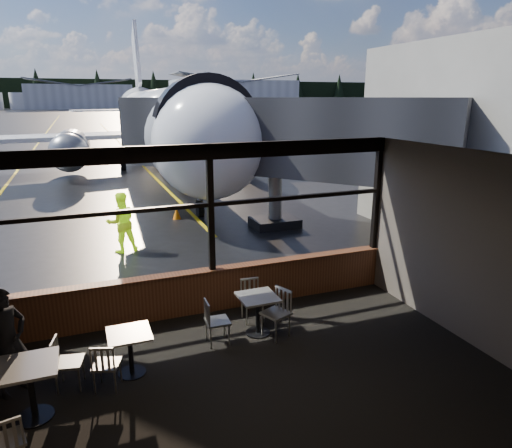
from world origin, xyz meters
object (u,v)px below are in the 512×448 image
chair_mid_s (107,365)px  ground_crew (121,222)px  chair_near_e (276,314)px  jet_bridge (270,154)px  cone_nose (177,213)px  cafe_table_mid (131,353)px  chair_near_n (252,301)px  cafe_table_near (258,315)px  chair_left_s (7,441)px  chair_mid_w (69,363)px  cafe_table_left (32,392)px  chair_near_w (217,322)px  passenger (8,342)px  airliner (157,79)px

chair_mid_s → ground_crew: 6.73m
chair_near_e → ground_crew: bearing=-2.8°
jet_bridge → cone_nose: size_ratio=27.03×
chair_near_e → ground_crew: (-2.19, 6.15, 0.41)m
cafe_table_mid → chair_near_n: 2.68m
cafe_table_near → cone_nose: cafe_table_near is taller
chair_left_s → chair_mid_w: bearing=53.5°
cafe_table_left → chair_mid_s: bearing=18.6°
jet_bridge → chair_near_e: size_ratio=12.36×
cafe_table_near → chair_mid_w: size_ratio=0.91×
cafe_table_near → chair_near_w: chair_near_w is taller
chair_near_n → chair_near_e: bearing=107.3°
chair_near_w → passenger: 3.34m
chair_mid_s → ground_crew: size_ratio=0.46×
cafe_table_near → chair_mid_s: bearing=-165.0°
cafe_table_mid → ground_crew: bearing=85.7°
cafe_table_mid → chair_near_w: chair_near_w is taller
chair_mid_s → chair_mid_w: 0.59m
airliner → ground_crew: size_ratio=20.10×
cafe_table_mid → chair_near_e: size_ratio=0.79×
cafe_table_left → chair_mid_s: cafe_table_left is taller
airliner → chair_mid_s: 22.70m
cafe_table_mid → jet_bridge: bearing=53.0°
chair_near_e → cone_nose: bearing=-22.6°
cafe_table_near → chair_near_e: chair_near_e is taller
cafe_table_left → chair_mid_w: size_ratio=1.00×
cafe_table_left → ground_crew: ground_crew is taller
cafe_table_left → chair_near_n: size_ratio=0.98×
jet_bridge → chair_left_s: (-7.08, -8.79, -2.11)m
chair_near_e → passenger: size_ratio=0.55×
airliner → ground_crew: 16.11m
chair_near_e → cafe_table_near: bearing=27.2°
cafe_table_near → ground_crew: ground_crew is taller
chair_left_s → chair_near_n: bearing=19.6°
airliner → passenger: (-5.95, -21.24, -4.55)m
passenger → ground_crew: size_ratio=0.97×
passenger → jet_bridge: bearing=-1.1°
jet_bridge → chair_near_e: bearing=-111.9°
chair_near_w → chair_left_s: 3.72m
airliner → ground_crew: airliner is taller
chair_mid_w → passenger: (-0.80, 0.18, 0.43)m
chair_near_n → cone_nose: size_ratio=2.01×
chair_near_n → airliner: bearing=-91.4°
chair_mid_s → chair_mid_w: bearing=175.5°
chair_near_w → cone_nose: bearing=175.1°
chair_left_s → cone_nose: 11.85m
jet_bridge → chair_mid_s: 9.77m
chair_left_s → ground_crew: size_ratio=0.47×
airliner → chair_near_e: (-1.56, -21.14, -4.93)m
airliner → chair_left_s: (-5.83, -22.92, -4.99)m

